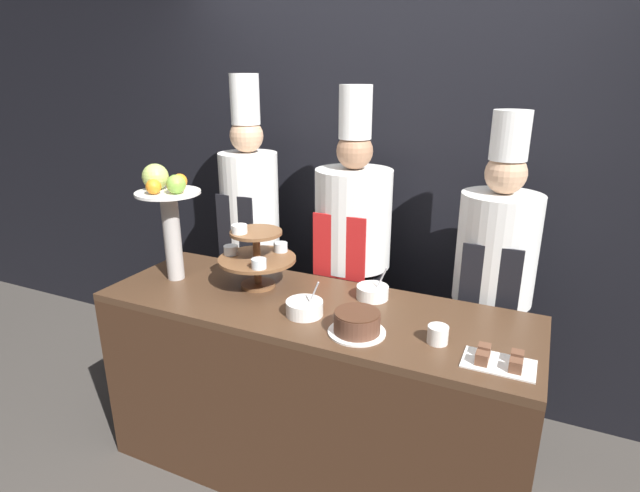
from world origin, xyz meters
TOP-DOWN VIEW (x-y plane):
  - wall_back at (0.00, 1.29)m, footprint 10.00×0.06m
  - buffet_counter at (0.00, 0.33)m, footprint 1.99×0.66m
  - tiered_stand at (-0.33, 0.41)m, footprint 0.38×0.38m
  - fruit_pedestal at (-0.78, 0.32)m, footprint 0.31×0.31m
  - cake_round at (0.28, 0.17)m, footprint 0.23×0.23m
  - cup_white at (0.59, 0.23)m, footprint 0.08×0.08m
  - cake_square_tray at (0.83, 0.17)m, footprint 0.25×0.15m
  - serving_bowl_near at (0.02, 0.23)m, footprint 0.16×0.16m
  - serving_bowl_far at (0.23, 0.51)m, footprint 0.15×0.15m
  - chef_left at (-0.68, 0.90)m, footprint 0.34×0.34m
  - chef_center_left at (-0.02, 0.90)m, footprint 0.41×0.41m
  - chef_center_right at (0.72, 0.90)m, footprint 0.38×0.38m

SIDE VIEW (x-z plane):
  - buffet_counter at x=0.00m, z-range 0.00..0.92m
  - cake_square_tray at x=0.83m, z-range 0.92..0.97m
  - serving_bowl_far at x=0.23m, z-range 0.87..1.04m
  - serving_bowl_near at x=0.02m, z-range 0.87..1.04m
  - cup_white at x=0.59m, z-range 0.92..0.99m
  - chef_center_right at x=0.72m, z-range 0.08..1.84m
  - cake_round at x=0.28m, z-range 0.92..1.01m
  - chef_center_left at x=-0.02m, z-range 0.06..1.93m
  - chef_left at x=-0.68m, z-range 0.09..2.01m
  - tiered_stand at x=-0.33m, z-range 0.93..1.25m
  - fruit_pedestal at x=-0.78m, z-range 1.02..1.60m
  - wall_back at x=0.00m, z-range 0.00..2.80m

